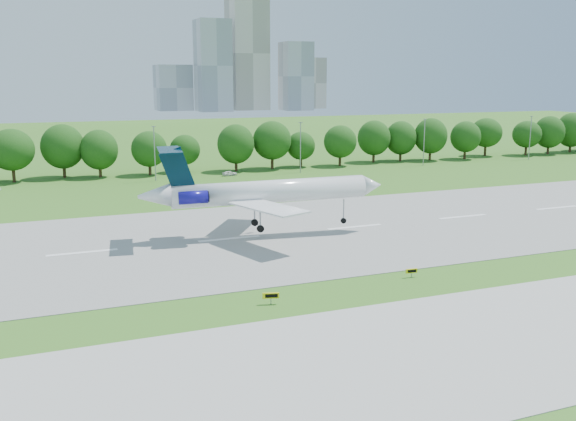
# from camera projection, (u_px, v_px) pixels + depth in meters

# --- Properties ---
(ground) EXTENTS (600.00, 600.00, 0.00)m
(ground) POSITION_uv_depth(u_px,v_px,m) (453.00, 272.00, 75.54)
(ground) COLOR #32621A
(ground) RESTS_ON ground
(runway) EXTENTS (400.00, 45.00, 0.08)m
(runway) POSITION_uv_depth(u_px,v_px,m) (355.00, 227.00, 98.27)
(runway) COLOR gray
(runway) RESTS_ON ground
(taxiway) EXTENTS (400.00, 23.00, 0.08)m
(taxiway) POSITION_uv_depth(u_px,v_px,m) (571.00, 325.00, 59.16)
(taxiway) COLOR #ADADA8
(taxiway) RESTS_ON ground
(tree_line) EXTENTS (288.40, 8.40, 10.40)m
(tree_line) POSITION_uv_depth(u_px,v_px,m) (229.00, 146.00, 157.97)
(tree_line) COLOR #382314
(tree_line) RESTS_ON ground
(light_poles) EXTENTS (175.90, 0.25, 12.19)m
(light_poles) POSITION_uv_depth(u_px,v_px,m) (231.00, 149.00, 147.93)
(light_poles) COLOR gray
(light_poles) RESTS_ON ground
(skyline) EXTENTS (127.00, 52.00, 80.00)m
(skyline) POSITION_uv_depth(u_px,v_px,m) (243.00, 67.00, 461.07)
(skyline) COLOR #B2B2B7
(skyline) RESTS_ON ground
(airliner) EXTENTS (35.73, 25.87, 12.24)m
(airliner) POSITION_uv_depth(u_px,v_px,m) (258.00, 191.00, 91.50)
(airliner) COLOR white
(airliner) RESTS_ON ground
(taxi_sign_left) EXTENTS (1.70, 0.64, 1.20)m
(taxi_sign_left) POSITION_uv_depth(u_px,v_px,m) (271.00, 296.00, 64.63)
(taxi_sign_left) COLOR gray
(taxi_sign_left) RESTS_ON ground
(taxi_sign_centre) EXTENTS (1.44, 0.30, 1.01)m
(taxi_sign_centre) POSITION_uv_depth(u_px,v_px,m) (412.00, 271.00, 73.43)
(taxi_sign_centre) COLOR gray
(taxi_sign_centre) RESTS_ON ground
(service_vehicle_b) EXTENTS (3.59, 1.77, 1.18)m
(service_vehicle_b) POSITION_uv_depth(u_px,v_px,m) (230.00, 173.00, 150.56)
(service_vehicle_b) COLOR silver
(service_vehicle_b) RESTS_ON ground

